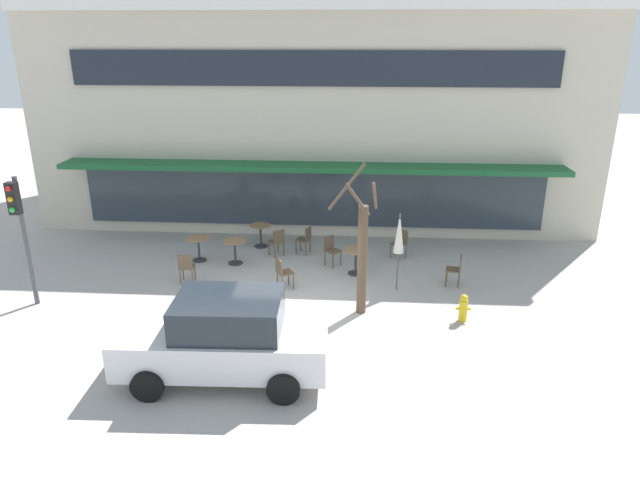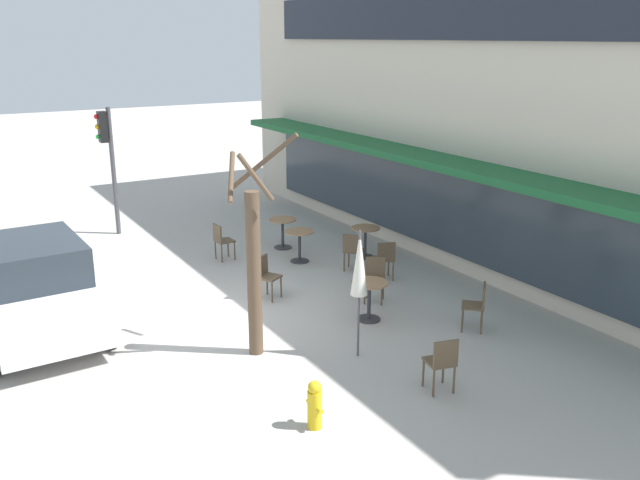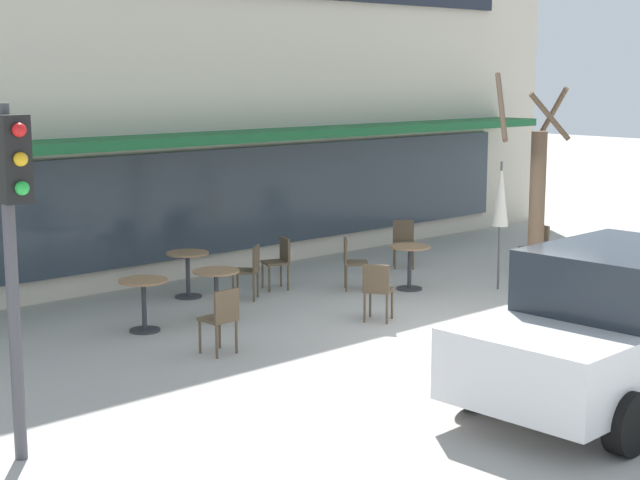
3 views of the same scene
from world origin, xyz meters
The scene contains 18 objects.
ground_plane centered at (0.00, 0.00, 0.00)m, with size 80.00×80.00×0.00m, color #ADA8A0.
building_facade centered at (0.00, 9.97, 3.90)m, with size 19.44×9.10×7.80m.
cafe_table_near_wall centered at (-3.28, 3.38, 0.52)m, with size 0.70×0.70×0.76m.
cafe_table_streetside centered at (-1.58, 4.74, 0.52)m, with size 0.70×0.70×0.76m.
cafe_table_by_tree centered at (1.57, 2.67, 0.52)m, with size 0.70×0.70×0.76m.
cafe_table_mid_patio centered at (-2.12, 3.22, 0.52)m, with size 0.70×0.70×0.76m.
patio_umbrella_green_folded centered at (2.71, 1.66, 1.63)m, with size 0.28×0.28×2.20m.
cafe_chair_0 centered at (-3.17, 1.69, 0.53)m, with size 0.43×0.43×0.89m.
cafe_chair_1 centered at (-0.91, 3.94, 0.53)m, with size 0.56×0.56×0.89m.
cafe_chair_2 centered at (-0.05, 4.21, 0.53)m, with size 0.51×0.51×0.89m.
cafe_chair_3 centered at (0.82, 3.33, 0.53)m, with size 0.56×0.56×0.89m.
cafe_chair_4 centered at (4.36, 2.05, 0.53)m, with size 0.48×0.48×0.89m.
cafe_chair_5 centered at (-0.42, 1.51, 0.53)m, with size 0.55×0.55×0.89m.
cafe_chair_6 centered at (2.95, 4.09, 0.53)m, with size 0.57×0.57×0.89m.
parked_sedan centered at (-1.03, -2.79, 0.88)m, with size 4.26×2.13×1.76m.
street_tree centered at (1.71, 0.26, 1.60)m, with size 1.21×1.34×3.67m.
traffic_light_pole centered at (-6.73, 0.06, 2.30)m, with size 0.26×0.44×3.40m.
fire_hydrant centered at (4.22, -0.06, 0.35)m, with size 0.36×0.20×0.71m.
Camera 2 is at (11.27, -4.17, 5.16)m, focal length 38.00 mm.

